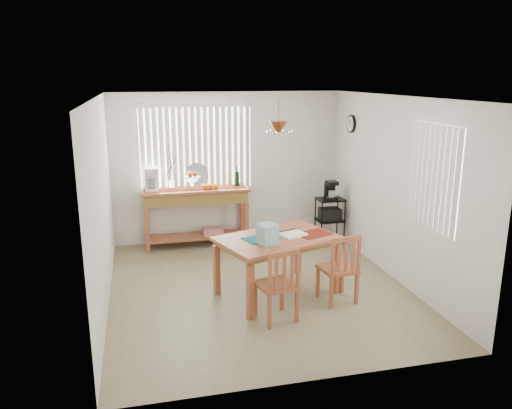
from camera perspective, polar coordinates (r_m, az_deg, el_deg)
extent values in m
cube|color=gray|center=(7.04, 0.25, -9.49)|extent=(4.00, 4.50, 0.01)
cube|color=white|center=(8.83, -3.27, 4.31)|extent=(4.00, 0.10, 2.60)
cube|color=white|center=(4.51, 7.19, -5.85)|extent=(4.00, 0.10, 2.60)
cube|color=white|center=(6.47, -17.69, -0.15)|extent=(0.10, 4.50, 2.60)
cube|color=white|center=(7.37, 15.96, 1.72)|extent=(0.10, 4.50, 2.60)
cube|color=white|center=(6.44, 0.27, 12.64)|extent=(4.00, 4.50, 0.10)
cube|color=white|center=(8.64, -6.85, 6.36)|extent=(1.90, 0.01, 1.40)
cube|color=white|center=(8.57, -12.84, 6.04)|extent=(0.07, 0.03, 1.40)
cube|color=white|center=(8.57, -12.13, 6.08)|extent=(0.07, 0.03, 1.40)
cube|color=white|center=(8.58, -11.43, 6.12)|extent=(0.07, 0.03, 1.40)
cube|color=white|center=(8.58, -10.72, 6.16)|extent=(0.07, 0.03, 1.40)
cube|color=white|center=(8.59, -10.01, 6.20)|extent=(0.07, 0.03, 1.40)
cube|color=white|center=(8.59, -9.31, 6.23)|extent=(0.07, 0.03, 1.40)
cube|color=white|center=(8.60, -8.60, 6.27)|extent=(0.07, 0.03, 1.40)
cube|color=white|center=(8.61, -7.90, 6.30)|extent=(0.07, 0.03, 1.40)
cube|color=white|center=(8.62, -7.20, 6.34)|extent=(0.07, 0.03, 1.40)
cube|color=white|center=(8.63, -6.50, 6.37)|extent=(0.07, 0.03, 1.40)
cube|color=white|center=(8.65, -5.80, 6.40)|extent=(0.07, 0.03, 1.40)
cube|color=white|center=(8.66, -5.10, 6.43)|extent=(0.07, 0.03, 1.40)
cube|color=white|center=(8.68, -4.41, 6.46)|extent=(0.07, 0.03, 1.40)
cube|color=white|center=(8.69, -3.72, 6.49)|extent=(0.07, 0.03, 1.40)
cube|color=white|center=(8.71, -3.03, 6.51)|extent=(0.07, 0.03, 1.40)
cube|color=white|center=(8.73, -2.34, 6.54)|extent=(0.07, 0.03, 1.40)
cube|color=white|center=(8.75, -1.66, 6.56)|extent=(0.07, 0.03, 1.40)
cube|color=white|center=(8.77, -0.98, 6.59)|extent=(0.07, 0.03, 1.40)
cube|color=white|center=(8.75, -6.69, 1.60)|extent=(1.98, 0.06, 0.06)
cube|color=white|center=(8.54, -6.98, 11.19)|extent=(1.98, 0.06, 0.06)
cube|color=white|center=(6.52, 19.57, 2.96)|extent=(0.01, 1.10, 1.30)
cube|color=white|center=(6.11, 21.96, 2.02)|extent=(0.03, 0.07, 1.30)
cube|color=white|center=(6.20, 21.39, 2.24)|extent=(0.03, 0.07, 1.30)
cube|color=white|center=(6.29, 20.83, 2.45)|extent=(0.03, 0.07, 1.30)
cube|color=white|center=(6.38, 20.28, 2.66)|extent=(0.03, 0.07, 1.30)
cube|color=white|center=(6.47, 19.75, 2.86)|extent=(0.03, 0.07, 1.30)
cube|color=white|center=(6.56, 19.24, 3.06)|extent=(0.03, 0.07, 1.30)
cube|color=white|center=(6.65, 18.73, 3.25)|extent=(0.03, 0.07, 1.30)
cube|color=white|center=(6.74, 18.24, 3.43)|extent=(0.03, 0.07, 1.30)
cube|color=white|center=(6.83, 17.77, 3.61)|extent=(0.03, 0.07, 1.30)
cube|color=white|center=(6.92, 17.31, 3.79)|extent=(0.03, 0.07, 1.30)
cylinder|color=black|center=(8.58, 10.83, 9.05)|extent=(0.04, 0.30, 0.30)
cylinder|color=white|center=(8.57, 10.69, 9.05)|extent=(0.01, 0.25, 0.25)
cylinder|color=#955628|center=(6.26, 2.60, 10.55)|extent=(0.01, 0.01, 0.34)
cone|color=#955628|center=(6.27, 2.58, 8.91)|extent=(0.24, 0.24, 0.14)
sphere|color=white|center=(6.32, 3.99, 8.39)|extent=(0.05, 0.05, 0.05)
sphere|color=white|center=(6.43, 2.93, 8.51)|extent=(0.05, 0.05, 0.05)
sphere|color=white|center=(6.39, 1.53, 8.48)|extent=(0.05, 0.05, 0.05)
sphere|color=white|center=(6.23, 1.15, 8.34)|extent=(0.05, 0.05, 0.05)
sphere|color=white|center=(6.12, 2.21, 8.22)|extent=(0.05, 0.05, 0.05)
sphere|color=white|center=(6.17, 3.65, 8.24)|extent=(0.05, 0.05, 0.05)
cube|color=#AA5C39|center=(8.49, -6.94, 1.65)|extent=(1.79, 0.50, 0.04)
cube|color=olive|center=(8.52, -6.91, 0.84)|extent=(1.72, 0.46, 0.18)
cube|color=#AA5C39|center=(8.41, -12.35, -2.94)|extent=(0.07, 0.07, 0.77)
cube|color=#AA5C39|center=(8.59, -1.09, -2.23)|extent=(0.07, 0.07, 0.77)
cube|color=#AA5C39|center=(8.78, -12.42, -2.19)|extent=(0.07, 0.07, 0.77)
cube|color=#AA5C39|center=(8.95, -1.63, -1.53)|extent=(0.07, 0.07, 0.77)
cube|color=#AA5C39|center=(8.71, -6.77, -3.60)|extent=(1.66, 0.44, 0.03)
cube|color=red|center=(8.72, -4.96, -3.02)|extent=(0.34, 0.25, 0.11)
cube|color=maroon|center=(8.48, -6.94, 1.82)|extent=(1.70, 0.28, 0.01)
cube|color=white|center=(8.43, -11.79, 1.71)|extent=(0.22, 0.27, 0.06)
cube|color=white|center=(8.49, -11.86, 2.76)|extent=(0.22, 0.09, 0.34)
cube|color=white|center=(8.35, -11.90, 3.85)|extent=(0.22, 0.25, 0.08)
cylinder|color=white|center=(8.38, -11.81, 2.33)|extent=(0.15, 0.15, 0.15)
cylinder|color=white|center=(8.45, -7.31, 2.11)|extent=(0.06, 0.06, 0.11)
cone|color=white|center=(8.42, -7.34, 2.82)|extent=(0.29, 0.29, 0.10)
sphere|color=red|center=(8.41, -6.98, 3.47)|extent=(0.09, 0.09, 0.09)
sphere|color=red|center=(8.45, -7.58, 3.50)|extent=(0.09, 0.09, 0.09)
sphere|color=red|center=(8.35, -7.51, 3.38)|extent=(0.09, 0.09, 0.09)
sphere|color=orange|center=(8.41, -5.82, 2.02)|extent=(0.09, 0.09, 0.09)
sphere|color=orange|center=(8.42, -5.22, 2.05)|extent=(0.09, 0.09, 0.09)
sphere|color=orange|center=(8.43, -4.61, 2.08)|extent=(0.09, 0.09, 0.09)
cylinder|color=silver|center=(8.66, -6.78, 3.42)|extent=(0.40, 0.10, 0.40)
cylinder|color=white|center=(8.49, -9.63, 2.24)|extent=(0.09, 0.09, 0.16)
cylinder|color=#4C3823|center=(8.43, -9.72, 4.44)|extent=(0.10, 0.04, 0.50)
cylinder|color=#4C3823|center=(8.42, -9.73, 4.62)|extent=(0.15, 0.07, 0.54)
cylinder|color=#4C3823|center=(8.43, -9.72, 4.25)|extent=(0.20, 0.09, 0.40)
cylinder|color=#4C3823|center=(8.42, -9.74, 4.81)|extent=(0.06, 0.03, 0.61)
cylinder|color=#4C3823|center=(8.43, -9.71, 4.18)|extent=(0.25, 0.11, 0.34)
cylinder|color=black|center=(8.62, -2.20, 2.97)|extent=(0.08, 0.08, 0.26)
cylinder|color=black|center=(8.59, -2.21, 4.10)|extent=(0.03, 0.03, 0.09)
cylinder|color=black|center=(8.67, 7.52, -2.17)|extent=(0.02, 0.02, 0.78)
cylinder|color=black|center=(8.82, 10.09, -1.97)|extent=(0.02, 0.02, 0.78)
cylinder|color=black|center=(8.96, 6.77, -1.58)|extent=(0.02, 0.02, 0.78)
cylinder|color=black|center=(9.11, 9.27, -1.40)|extent=(0.02, 0.02, 0.78)
cube|color=black|center=(8.79, 8.51, 0.58)|extent=(0.46, 0.37, 0.03)
cube|color=black|center=(8.89, 8.42, -1.77)|extent=(0.46, 0.37, 0.02)
cube|color=black|center=(8.99, 8.34, -3.83)|extent=(0.46, 0.37, 0.02)
cube|color=black|center=(8.86, 8.44, -1.07)|extent=(0.35, 0.28, 0.20)
cube|color=black|center=(8.77, 8.56, 0.79)|extent=(0.18, 0.22, 0.05)
cube|color=black|center=(8.81, 8.41, 1.62)|extent=(0.18, 0.07, 0.28)
cube|color=black|center=(8.71, 8.62, 2.49)|extent=(0.18, 0.20, 0.06)
cylinder|color=silver|center=(8.74, 8.60, 1.30)|extent=(0.12, 0.12, 0.12)
cube|color=#AA5C39|center=(6.58, 2.44, -3.91)|extent=(1.74, 1.42, 0.04)
cube|color=olive|center=(6.60, 2.43, -4.35)|extent=(1.60, 1.28, 0.06)
cube|color=#AA5C39|center=(6.06, -0.65, -9.99)|extent=(0.10, 0.10, 0.70)
cube|color=#AA5C39|center=(6.83, 9.20, -7.26)|extent=(0.10, 0.10, 0.70)
cube|color=#AA5C39|center=(6.72, -4.52, -7.48)|extent=(0.10, 0.10, 0.70)
cube|color=#AA5C39|center=(7.43, 4.86, -5.31)|extent=(0.10, 0.10, 0.70)
cube|color=#126768|center=(6.50, 0.62, -3.91)|extent=(0.53, 0.45, 0.01)
cube|color=maroon|center=(6.73, 6.59, -3.34)|extent=(0.53, 0.45, 0.01)
cube|color=white|center=(6.65, 4.22, -3.42)|extent=(0.39, 0.35, 0.03)
cube|color=black|center=(6.75, 3.50, -3.09)|extent=(0.31, 0.14, 0.03)
cube|color=#8CC1CC|center=(6.26, 1.30, -3.42)|extent=(0.27, 0.27, 0.26)
cube|color=#AA5C39|center=(6.02, 2.30, -9.19)|extent=(0.51, 0.51, 0.04)
cube|color=#AA5C39|center=(6.35, 2.97, -10.19)|extent=(0.05, 0.05, 0.42)
cube|color=#AA5C39|center=(6.19, -0.08, -10.83)|extent=(0.05, 0.05, 0.42)
cube|color=#AA5C39|center=(6.06, 4.69, -11.48)|extent=(0.05, 0.05, 0.42)
cube|color=#AA5C39|center=(5.90, 1.53, -12.21)|extent=(0.05, 0.05, 0.42)
cube|color=#AA5C39|center=(5.85, 4.84, -7.24)|extent=(0.04, 0.04, 0.47)
cube|color=#AA5C39|center=(5.69, 1.61, -7.86)|extent=(0.04, 0.04, 0.47)
cube|color=#AA5C39|center=(5.69, 3.28, -5.64)|extent=(0.39, 0.12, 0.06)
cube|color=#AA5C39|center=(5.82, 4.13, -7.59)|extent=(0.04, 0.03, 0.38)
cube|color=#AA5C39|center=(5.78, 3.24, -7.76)|extent=(0.04, 0.03, 0.38)
cube|color=#AA5C39|center=(5.73, 2.34, -7.94)|extent=(0.04, 0.03, 0.38)
cube|color=#AA5C39|center=(6.58, 9.30, -7.27)|extent=(0.48, 0.48, 0.04)
cube|color=#AA5C39|center=(6.90, 9.80, -8.30)|extent=(0.05, 0.05, 0.42)
cube|color=#AA5C39|center=(6.73, 7.06, -8.79)|extent=(0.05, 0.05, 0.42)
cube|color=#AA5C39|center=(6.61, 11.42, -9.42)|extent=(0.05, 0.05, 0.42)
cube|color=#AA5C39|center=(6.44, 8.59, -9.97)|extent=(0.05, 0.05, 0.42)
cube|color=#AA5C39|center=(6.43, 11.69, -5.49)|extent=(0.04, 0.04, 0.47)
cube|color=#AA5C39|center=(6.25, 8.80, -5.95)|extent=(0.04, 0.04, 0.47)
cube|color=#AA5C39|center=(6.27, 10.35, -3.96)|extent=(0.39, 0.08, 0.06)
cube|color=#AA5C39|center=(6.39, 11.05, -5.79)|extent=(0.04, 0.03, 0.38)
cube|color=#AA5C39|center=(6.34, 10.26, -5.92)|extent=(0.04, 0.03, 0.38)
cube|color=#AA5C39|center=(6.29, 9.45, -6.05)|extent=(0.04, 0.03, 0.38)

